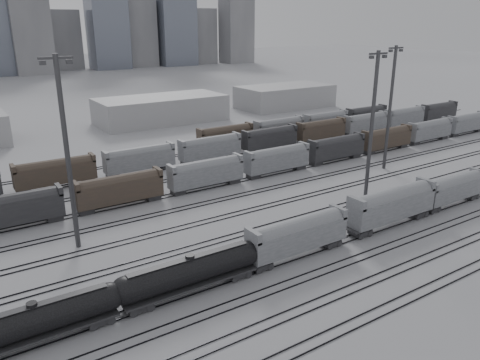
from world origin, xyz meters
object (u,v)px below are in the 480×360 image
hopper_car_b (392,203)px  hopper_car_c (454,188)px  tank_car_a (34,321)px  tank_car_b (190,272)px  light_mast_c (372,124)px  hopper_car_a (298,234)px

hopper_car_b → hopper_car_c: 16.11m
tank_car_a → hopper_car_b: size_ratio=1.08×
tank_car_b → hopper_car_b: 35.05m
tank_car_a → light_mast_c: 59.81m
hopper_car_a → tank_car_b: bearing=180.0°
hopper_car_c → tank_car_a: bearing=180.0°
hopper_car_a → hopper_car_b: 18.88m
tank_car_a → tank_car_b: bearing=0.0°
hopper_car_b → light_mast_c: (5.70, 10.30, 10.08)m
hopper_car_b → hopper_car_a: bearing=180.0°
tank_car_a → hopper_car_c: 68.24m
hopper_car_a → tank_car_a: bearing=180.0°
light_mast_c → tank_car_b: bearing=-165.8°
tank_car_b → hopper_car_c: (51.13, 0.00, 0.46)m
hopper_car_c → hopper_car_a: bearing=180.0°
hopper_car_a → hopper_car_c: hopper_car_a is taller
tank_car_b → light_mast_c: size_ratio=0.73×
hopper_car_b → tank_car_a: bearing=180.0°
tank_car_b → light_mast_c: (40.74, 10.30, 11.06)m
hopper_car_c → light_mast_c: light_mast_c is taller
tank_car_b → hopper_car_a: (16.16, 0.00, 0.68)m
tank_car_b → hopper_car_c: bearing=0.0°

